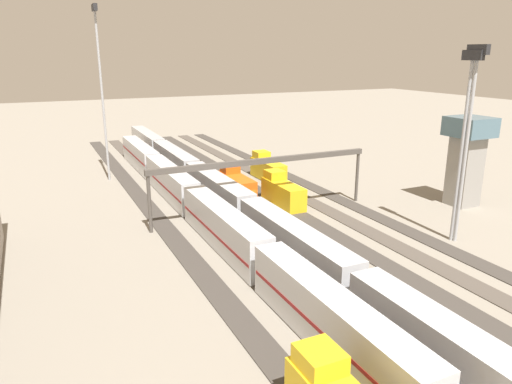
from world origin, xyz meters
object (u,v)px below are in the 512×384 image
object	(u,v)px
train_on_track_3	(236,185)
train_on_track_5	(193,201)
train_on_track_1	(267,169)
light_mast_1	(100,74)
light_mast_2	(465,121)
control_tower	(467,155)
train_on_track_2	(282,192)
light_mast_0	(470,119)
signal_gantry	(264,166)
train_on_track_4	(217,192)

from	to	relation	value
train_on_track_3	train_on_track_5	bearing A→B (deg)	125.91
train_on_track_1	light_mast_1	distance (m)	35.33
train_on_track_1	light_mast_2	world-z (taller)	light_mast_2
light_mast_1	control_tower	distance (m)	64.55
train_on_track_3	control_tower	bearing A→B (deg)	-121.83
train_on_track_2	train_on_track_3	size ratio (longest dim) A/B	1.00
light_mast_0	signal_gantry	size ratio (longest dim) A/B	0.70
train_on_track_3	train_on_track_1	bearing A→B (deg)	-50.61
train_on_track_2	light_mast_0	xyz separation A→B (m)	(-23.27, -13.15, 13.75)
train_on_track_1	signal_gantry	size ratio (longest dim) A/B	0.29
light_mast_1	train_on_track_2	bearing A→B (deg)	-140.89
train_on_track_4	signal_gantry	distance (m)	9.49
signal_gantry	control_tower	size ratio (longest dim) A/B	2.47
light_mast_1	light_mast_2	world-z (taller)	light_mast_1
train_on_track_5	control_tower	world-z (taller)	control_tower
light_mast_1	signal_gantry	distance (m)	38.08
train_on_track_4	train_on_track_1	xyz separation A→B (m)	(12.39, -15.00, -0.43)
train_on_track_5	train_on_track_4	bearing A→B (deg)	-58.49
train_on_track_1	light_mast_1	world-z (taller)	light_mast_1
control_tower	light_mast_2	bearing A→B (deg)	128.46
train_on_track_2	train_on_track_1	world-z (taller)	same
train_on_track_5	train_on_track_3	xyz separation A→B (m)	(7.24, -10.00, -0.45)
signal_gantry	control_tower	world-z (taller)	control_tower
train_on_track_2	train_on_track_3	xyz separation A→B (m)	(7.16, 5.00, 0.00)
train_on_track_1	control_tower	xyz separation A→B (m)	(-27.61, -21.25, 6.09)
train_on_track_2	light_mast_1	world-z (taller)	light_mast_1
train_on_track_3	light_mast_2	bearing A→B (deg)	-149.11
train_on_track_4	control_tower	world-z (taller)	control_tower
light_mast_0	light_mast_1	bearing A→B (deg)	35.02
train_on_track_2	train_on_track_3	bearing A→B (deg)	34.94
train_on_track_2	light_mast_0	distance (m)	30.06
signal_gantry	train_on_track_3	bearing A→B (deg)	0.00
train_on_track_4	light_mast_0	world-z (taller)	light_mast_0
train_on_track_5	train_on_track_3	bearing A→B (deg)	-54.09
train_on_track_3	control_tower	xyz separation A→B (m)	(-19.40, -31.25, 6.09)
train_on_track_4	control_tower	bearing A→B (deg)	-112.78
light_mast_2	control_tower	xyz separation A→B (m)	(10.58, -13.32, -7.31)
train_on_track_1	light_mast_2	size ratio (longest dim) A/B	0.42
light_mast_0	light_mast_2	bearing A→B (deg)	26.25
train_on_track_3	control_tower	world-z (taller)	control_tower
light_mast_0	control_tower	distance (m)	18.75
signal_gantry	light_mast_0	bearing A→B (deg)	-137.71
train_on_track_1	train_on_track_3	bearing A→B (deg)	129.39
train_on_track_5	light_mast_1	bearing A→B (deg)	15.50
train_on_track_3	light_mast_0	size ratio (longest dim) A/B	0.41
train_on_track_3	light_mast_1	xyz separation A→B (m)	(20.90, 17.81, 17.72)
train_on_track_3	light_mast_1	bearing A→B (deg)	40.43
train_on_track_2	train_on_track_4	xyz separation A→B (m)	(2.98, 10.00, 0.43)
train_on_track_4	control_tower	size ratio (longest dim) A/B	8.46
train_on_track_1	light_mast_1	size ratio (longest dim) A/B	0.31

